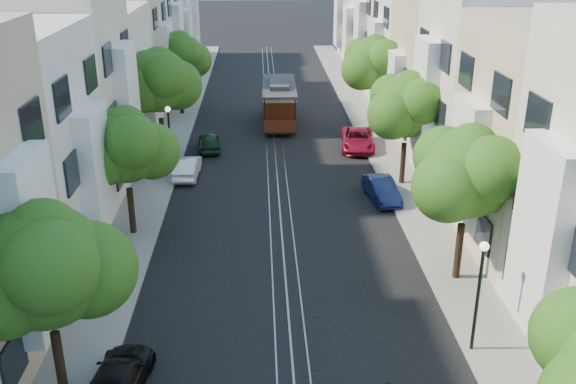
{
  "coord_description": "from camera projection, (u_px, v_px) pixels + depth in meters",
  "views": [
    {
      "loc": [
        -0.96,
        -14.42,
        13.68
      ],
      "look_at": [
        0.3,
        13.7,
        2.2
      ],
      "focal_mm": 40.0,
      "sensor_mm": 36.0,
      "label": 1
    }
  ],
  "objects": [
    {
      "name": "ground",
      "position": [
        274.0,
        144.0,
        44.44
      ],
      "size": [
        200.0,
        200.0,
        0.0
      ],
      "primitive_type": "plane",
      "color": "black",
      "rests_on": "ground"
    },
    {
      "name": "sidewalk_east",
      "position": [
        378.0,
        141.0,
        44.72
      ],
      "size": [
        2.5,
        80.0,
        0.12
      ],
      "primitive_type": "cube",
      "color": "gray",
      "rests_on": "ground"
    },
    {
      "name": "sidewalk_west",
      "position": [
        169.0,
        144.0,
        44.12
      ],
      "size": [
        2.5,
        80.0,
        0.12
      ],
      "primitive_type": "cube",
      "color": "gray",
      "rests_on": "ground"
    },
    {
      "name": "rail_left",
      "position": [
        267.0,
        144.0,
        44.42
      ],
      "size": [
        0.06,
        80.0,
        0.02
      ],
      "primitive_type": "cube",
      "color": "gray",
      "rests_on": "ground"
    },
    {
      "name": "rail_slot",
      "position": [
        274.0,
        144.0,
        44.44
      ],
      "size": [
        0.06,
        80.0,
        0.02
      ],
      "primitive_type": "cube",
      "color": "gray",
      "rests_on": "ground"
    },
    {
      "name": "rail_right",
      "position": [
        282.0,
        143.0,
        44.46
      ],
      "size": [
        0.06,
        80.0,
        0.02
      ],
      "primitive_type": "cube",
      "color": "gray",
      "rests_on": "ground"
    },
    {
      "name": "lane_line",
      "position": [
        274.0,
        144.0,
        44.44
      ],
      "size": [
        0.08,
        80.0,
        0.01
      ],
      "primitive_type": "cube",
      "color": "tan",
      "rests_on": "ground"
    },
    {
      "name": "townhouses_east",
      "position": [
        451.0,
        68.0,
        42.9
      ],
      "size": [
        7.75,
        72.0,
        12.0
      ],
      "color": "beige",
      "rests_on": "ground"
    },
    {
      "name": "townhouses_west",
      "position": [
        93.0,
        73.0,
        41.95
      ],
      "size": [
        7.75,
        72.0,
        11.76
      ],
      "color": "silver",
      "rests_on": "ground"
    },
    {
      "name": "tree_e_b",
      "position": [
        469.0,
        175.0,
        25.36
      ],
      "size": [
        4.93,
        4.08,
        6.68
      ],
      "color": "black",
      "rests_on": "ground"
    },
    {
      "name": "tree_e_c",
      "position": [
        408.0,
        107.0,
        35.58
      ],
      "size": [
        4.84,
        3.99,
        6.52
      ],
      "color": "black",
      "rests_on": "ground"
    },
    {
      "name": "tree_e_d",
      "position": [
        375.0,
        64.0,
        45.66
      ],
      "size": [
        5.01,
        4.16,
        6.85
      ],
      "color": "black",
      "rests_on": "ground"
    },
    {
      "name": "tree_w_a",
      "position": [
        46.0,
        269.0,
        18.29
      ],
      "size": [
        4.93,
        4.08,
        6.68
      ],
      "color": "black",
      "rests_on": "ground"
    },
    {
      "name": "tree_w_b",
      "position": [
        127.0,
        148.0,
        29.51
      ],
      "size": [
        4.72,
        3.87,
        6.27
      ],
      "color": "black",
      "rests_on": "ground"
    },
    {
      "name": "tree_w_c",
      "position": [
        159.0,
        82.0,
        39.43
      ],
      "size": [
        5.13,
        4.28,
        7.09
      ],
      "color": "black",
      "rests_on": "ground"
    },
    {
      "name": "tree_w_d",
      "position": [
        180.0,
        57.0,
        49.79
      ],
      "size": [
        4.84,
        3.99,
        6.52
      ],
      "color": "black",
      "rests_on": "ground"
    },
    {
      "name": "lamp_east",
      "position": [
        480.0,
        280.0,
        21.43
      ],
      "size": [
        0.32,
        0.32,
        4.16
      ],
      "color": "black",
      "rests_on": "ground"
    },
    {
      "name": "lamp_west",
      "position": [
        169.0,
        130.0,
        37.56
      ],
      "size": [
        0.32,
        0.32,
        4.16
      ],
      "color": "black",
      "rests_on": "ground"
    },
    {
      "name": "cable_car",
      "position": [
        279.0,
        100.0,
        48.49
      ],
      "size": [
        2.61,
        7.94,
        3.03
      ],
      "rotation": [
        0.0,
        0.0,
        -0.02
      ],
      "color": "black",
      "rests_on": "ground"
    },
    {
      "name": "parked_car_e_mid",
      "position": [
        382.0,
        189.0,
        34.96
      ],
      "size": [
        1.76,
        3.83,
        1.22
      ],
      "primitive_type": "imported",
      "rotation": [
        0.0,
        0.0,
        0.13
      ],
      "color": "#0B153B",
      "rests_on": "ground"
    },
    {
      "name": "parked_car_e_far",
      "position": [
        358.0,
        139.0,
        43.19
      ],
      "size": [
        2.69,
        4.91,
        1.3
      ],
      "primitive_type": "imported",
      "rotation": [
        0.0,
        0.0,
        -0.12
      ],
      "color": "maroon",
      "rests_on": "ground"
    },
    {
      "name": "parked_car_w_near",
      "position": [
        118.0,
        378.0,
        20.24
      ],
      "size": [
        2.07,
        4.15,
        1.16
      ],
      "primitive_type": "imported",
      "rotation": [
        0.0,
        0.0,
        3.03
      ],
      "color": "black",
      "rests_on": "ground"
    },
    {
      "name": "parked_car_w_mid",
      "position": [
        187.0,
        167.0,
        38.24
      ],
      "size": [
        1.43,
        3.75,
        1.22
      ],
      "primitive_type": "imported",
      "rotation": [
        0.0,
        0.0,
        3.1
      ],
      "color": "white",
      "rests_on": "ground"
    },
    {
      "name": "parked_car_w_far",
      "position": [
        209.0,
        142.0,
        42.91
      ],
      "size": [
        1.77,
        3.64,
        1.2
      ],
      "primitive_type": "imported",
      "rotation": [
        0.0,
        0.0,
        3.25
      ],
      "color": "black",
      "rests_on": "ground"
    }
  ]
}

